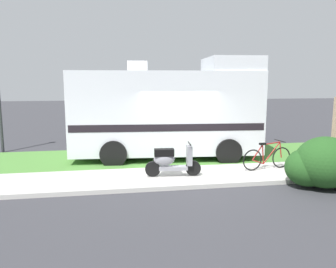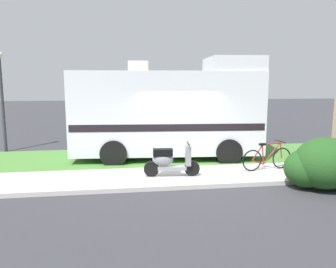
{
  "view_description": "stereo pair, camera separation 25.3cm",
  "coord_description": "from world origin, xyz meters",
  "px_view_note": "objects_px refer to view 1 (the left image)",
  "views": [
    {
      "loc": [
        -2.19,
        -10.48,
        2.83
      ],
      "look_at": [
        -0.37,
        0.3,
        1.1
      ],
      "focal_mm": 35.9,
      "sensor_mm": 36.0,
      "label": 1
    },
    {
      "loc": [
        -1.94,
        -10.52,
        2.83
      ],
      "look_at": [
        -0.37,
        0.3,
        1.1
      ],
      "focal_mm": 35.9,
      "sensor_mm": 36.0,
      "label": 2
    }
  ],
  "objects_px": {
    "scooter": "(171,161)",
    "bicycle": "(267,157)",
    "pickup_truck_near": "(185,118)",
    "motorhome_rv": "(168,111)"
  },
  "relations": [
    {
      "from": "scooter",
      "to": "bicycle",
      "type": "height_order",
      "value": "scooter"
    },
    {
      "from": "bicycle",
      "to": "pickup_truck_near",
      "type": "xyz_separation_m",
      "value": [
        -1.02,
        7.25,
        0.45
      ]
    },
    {
      "from": "bicycle",
      "to": "pickup_truck_near",
      "type": "relative_size",
      "value": 0.33
    },
    {
      "from": "motorhome_rv",
      "to": "bicycle",
      "type": "bearing_deg",
      "value": -43.85
    },
    {
      "from": "bicycle",
      "to": "pickup_truck_near",
      "type": "height_order",
      "value": "pickup_truck_near"
    },
    {
      "from": "motorhome_rv",
      "to": "scooter",
      "type": "relative_size",
      "value": 4.22
    },
    {
      "from": "motorhome_rv",
      "to": "scooter",
      "type": "distance_m",
      "value": 3.09
    },
    {
      "from": "motorhome_rv",
      "to": "pickup_truck_near",
      "type": "relative_size",
      "value": 1.31
    },
    {
      "from": "scooter",
      "to": "pickup_truck_near",
      "type": "height_order",
      "value": "pickup_truck_near"
    },
    {
      "from": "bicycle",
      "to": "motorhome_rv",
      "type": "bearing_deg",
      "value": 136.15
    }
  ]
}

